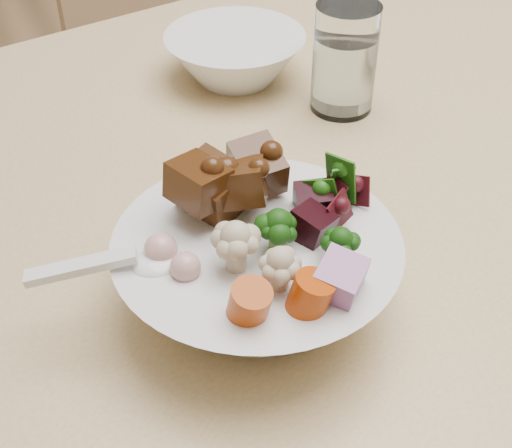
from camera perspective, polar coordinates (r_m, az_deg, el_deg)
name	(u,v)px	position (r m, az deg, el deg)	size (l,w,h in m)	color
dining_table	(464,163)	(0.90, 16.30, 4.73)	(1.76, 1.19, 0.76)	#D5B77D
chair_far	(187,100)	(1.44, -5.51, 9.86)	(0.43, 0.43, 0.83)	tan
food_bowl	(258,266)	(0.56, 0.17, -3.37)	(0.22, 0.22, 0.12)	white
soup_spoon	(138,265)	(0.53, -9.38, -3.23)	(0.12, 0.05, 0.02)	white
water_glass	(344,63)	(0.80, 7.07, 12.67)	(0.07, 0.07, 0.12)	white
side_bowl	(235,57)	(0.87, -1.68, 13.21)	(0.17, 0.17, 0.06)	white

